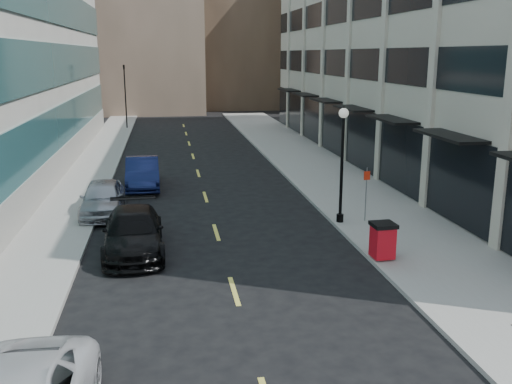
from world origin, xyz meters
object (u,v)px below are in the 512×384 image
object	(u,v)px
traffic_signal	(124,69)
trash_bin	(383,239)
sign_post	(366,187)
car_silver_sedan	(103,198)
lamppost	(342,155)
car_blue_sedan	(142,173)
car_black_pickup	(133,232)

from	to	relation	value
traffic_signal	trash_bin	size ratio (longest dim) A/B	5.39
trash_bin	sign_post	xyz separation A→B (m)	(1.00, 4.52, 0.80)
sign_post	trash_bin	bearing A→B (deg)	-107.12
car_silver_sedan	lamppost	size ratio (longest dim) A/B	0.94
car_silver_sedan	car_blue_sedan	world-z (taller)	car_blue_sedan
car_silver_sedan	trash_bin	bearing A→B (deg)	-38.10
car_blue_sedan	sign_post	world-z (taller)	sign_post
car_black_pickup	lamppost	distance (m)	9.04
trash_bin	lamppost	bearing A→B (deg)	88.50
traffic_signal	sign_post	xyz separation A→B (m)	(11.90, -33.85, -4.07)
car_black_pickup	lamppost	size ratio (longest dim) A/B	1.07
traffic_signal	lamppost	world-z (taller)	traffic_signal
traffic_signal	trash_bin	bearing A→B (deg)	-74.14
trash_bin	lamppost	xyz separation A→B (m)	(-0.10, 4.55, 2.20)
car_silver_sedan	trash_bin	world-z (taller)	car_silver_sedan
lamppost	sign_post	xyz separation A→B (m)	(1.10, -0.03, -1.39)
traffic_signal	car_silver_sedan	xyz separation A→B (m)	(0.70, -30.58, -4.93)
trash_bin	lamppost	distance (m)	5.05
traffic_signal	lamppost	size ratio (longest dim) A/B	1.42
car_black_pickup	car_silver_sedan	size ratio (longest dim) A/B	1.15
sign_post	lamppost	bearing A→B (deg)	173.69
traffic_signal	sign_post	world-z (taller)	traffic_signal
traffic_signal	trash_bin	xyz separation A→B (m)	(10.90, -38.37, -4.87)
lamppost	sign_post	bearing A→B (deg)	-1.67
traffic_signal	car_blue_sedan	xyz separation A→B (m)	(2.30, -25.42, -4.89)
car_black_pickup	car_blue_sedan	distance (m)	10.46
car_blue_sedan	lamppost	world-z (taller)	lamppost
car_silver_sedan	sign_post	bearing A→B (deg)	-17.02
car_silver_sedan	sign_post	size ratio (longest dim) A/B	1.99
car_black_pickup	car_silver_sedan	distance (m)	5.54
trash_bin	traffic_signal	bearing A→B (deg)	103.10
traffic_signal	sign_post	bearing A→B (deg)	-70.63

